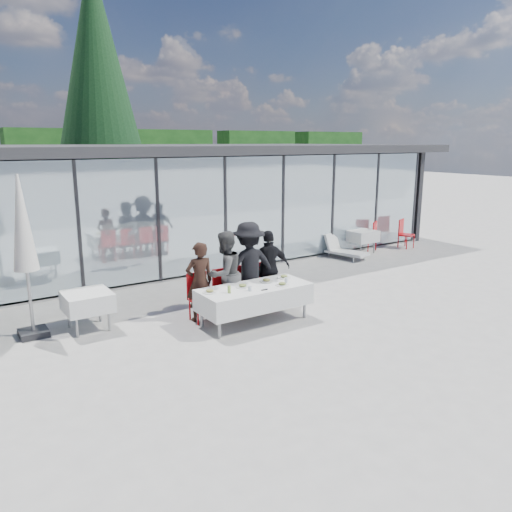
{
  "coord_description": "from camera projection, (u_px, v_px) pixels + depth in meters",
  "views": [
    {
      "loc": [
        -5.69,
        -7.66,
        3.55
      ],
      "look_at": [
        0.17,
        1.2,
        1.11
      ],
      "focal_mm": 35.0,
      "sensor_mm": 36.0,
      "label": 1
    }
  ],
  "objects": [
    {
      "name": "ground",
      "position": [
        282.0,
        321.0,
        10.08
      ],
      "size": [
        90.0,
        90.0,
        0.0
      ],
      "primitive_type": "plane",
      "color": "#A3A09B",
      "rests_on": "ground"
    },
    {
      "name": "pavilion",
      "position": [
        189.0,
        183.0,
        17.31
      ],
      "size": [
        14.8,
        8.8,
        3.44
      ],
      "color": "gray",
      "rests_on": "ground"
    },
    {
      "name": "dining_table",
      "position": [
        254.0,
        297.0,
        9.91
      ],
      "size": [
        2.26,
        0.96,
        0.75
      ],
      "color": "silver",
      "rests_on": "ground"
    },
    {
      "name": "diner_a",
      "position": [
        200.0,
        282.0,
        9.99
      ],
      "size": [
        0.62,
        0.62,
        1.62
      ],
      "primitive_type": "imported",
      "rotation": [
        0.0,
        0.0,
        3.08
      ],
      "color": "black",
      "rests_on": "ground"
    },
    {
      "name": "diner_chair_a",
      "position": [
        199.0,
        294.0,
        10.07
      ],
      "size": [
        0.44,
        0.44,
        0.97
      ],
      "color": "red",
      "rests_on": "ground"
    },
    {
      "name": "diner_b",
      "position": [
        225.0,
        274.0,
        10.28
      ],
      "size": [
        1.07,
        1.07,
        1.78
      ],
      "primitive_type": "imported",
      "rotation": [
        0.0,
        0.0,
        3.43
      ],
      "color": "#4B4B4B",
      "rests_on": "ground"
    },
    {
      "name": "diner_chair_b",
      "position": [
        225.0,
        290.0,
        10.38
      ],
      "size": [
        0.44,
        0.44,
        0.97
      ],
      "color": "red",
      "rests_on": "ground"
    },
    {
      "name": "diner_c",
      "position": [
        249.0,
        267.0,
        10.58
      ],
      "size": [
        1.4,
        1.4,
        1.92
      ],
      "primitive_type": "imported",
      "rotation": [
        0.0,
        0.0,
        3.0
      ],
      "color": "black",
      "rests_on": "ground"
    },
    {
      "name": "diner_chair_c",
      "position": [
        248.0,
        285.0,
        10.7
      ],
      "size": [
        0.44,
        0.44,
        0.97
      ],
      "color": "red",
      "rests_on": "ground"
    },
    {
      "name": "diner_d",
      "position": [
        269.0,
        268.0,
        10.89
      ],
      "size": [
        1.17,
        1.17,
        1.68
      ],
      "primitive_type": "imported",
      "rotation": [
        0.0,
        0.0,
        2.93
      ],
      "color": "black",
      "rests_on": "ground"
    },
    {
      "name": "diner_chair_d",
      "position": [
        268.0,
        282.0,
        10.98
      ],
      "size": [
        0.44,
        0.44,
        0.97
      ],
      "color": "red",
      "rests_on": "ground"
    },
    {
      "name": "plate_a",
      "position": [
        210.0,
        291.0,
        9.46
      ],
      "size": [
        0.28,
        0.28,
        0.07
      ],
      "color": "silver",
      "rests_on": "dining_table"
    },
    {
      "name": "plate_b",
      "position": [
        243.0,
        286.0,
        9.81
      ],
      "size": [
        0.28,
        0.28,
        0.07
      ],
      "color": "silver",
      "rests_on": "dining_table"
    },
    {
      "name": "plate_c",
      "position": [
        267.0,
        281.0,
        10.19
      ],
      "size": [
        0.28,
        0.28,
        0.07
      ],
      "color": "silver",
      "rests_on": "dining_table"
    },
    {
      "name": "plate_d",
      "position": [
        284.0,
        277.0,
        10.48
      ],
      "size": [
        0.28,
        0.28,
        0.07
      ],
      "color": "silver",
      "rests_on": "dining_table"
    },
    {
      "name": "plate_extra",
      "position": [
        282.0,
        284.0,
        9.93
      ],
      "size": [
        0.28,
        0.28,
        0.07
      ],
      "color": "silver",
      "rests_on": "dining_table"
    },
    {
      "name": "juice_bottle",
      "position": [
        229.0,
        289.0,
        9.43
      ],
      "size": [
        0.06,
        0.06,
        0.14
      ],
      "primitive_type": "cylinder",
      "color": "#85A946",
      "rests_on": "dining_table"
    },
    {
      "name": "drinking_glasses",
      "position": [
        268.0,
        284.0,
        9.84
      ],
      "size": [
        1.01,
        0.16,
        0.1
      ],
      "color": "silver",
      "rests_on": "dining_table"
    },
    {
      "name": "folded_eyeglasses",
      "position": [
        264.0,
        290.0,
        9.62
      ],
      "size": [
        0.14,
        0.03,
        0.01
      ],
      "primitive_type": "cube",
      "color": "black",
      "rests_on": "dining_table"
    },
    {
      "name": "spare_table_left",
      "position": [
        87.0,
        302.0,
        9.55
      ],
      "size": [
        0.86,
        0.86,
        0.74
      ],
      "color": "silver",
      "rests_on": "ground"
    },
    {
      "name": "spare_table_right",
      "position": [
        361.0,
        236.0,
        16.19
      ],
      "size": [
        0.86,
        0.86,
        0.74
      ],
      "color": "silver",
      "rests_on": "ground"
    },
    {
      "name": "spare_chair_a",
      "position": [
        404.0,
        232.0,
        16.97
      ],
      "size": [
        0.57,
        0.57,
        0.97
      ],
      "color": "red",
      "rests_on": "ground"
    },
    {
      "name": "spare_chair_b",
      "position": [
        371.0,
        234.0,
        16.54
      ],
      "size": [
        0.6,
        0.6,
        0.97
      ],
      "color": "red",
      "rests_on": "ground"
    },
    {
      "name": "market_umbrella",
      "position": [
        23.0,
        233.0,
        8.89
      ],
      "size": [
        0.5,
        0.5,
        3.0
      ],
      "color": "black",
      "rests_on": "ground"
    },
    {
      "name": "lounger",
      "position": [
        342.0,
        249.0,
        15.59
      ],
      "size": [
        0.93,
        1.44,
        0.72
      ],
      "color": "silver",
      "rests_on": "ground"
    },
    {
      "name": "conifer_tree",
      "position": [
        97.0,
        78.0,
        19.57
      ],
      "size": [
        4.0,
        4.0,
        10.5
      ],
      "color": "#382316",
      "rests_on": "ground"
    }
  ]
}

